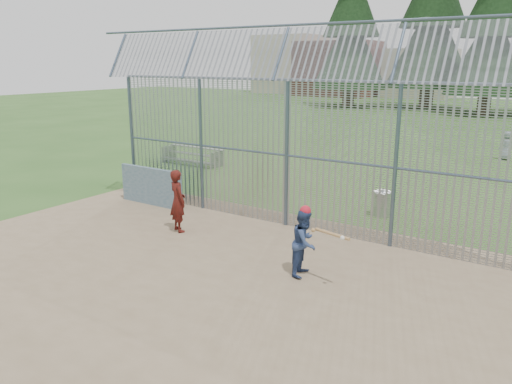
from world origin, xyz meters
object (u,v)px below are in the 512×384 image
Objects in this scene: onlooker at (178,201)px; trash_can at (382,203)px; bleacher at (192,155)px; batter at (305,242)px; dugout_wall at (151,186)px.

trash_can is at bearing -107.78° from onlooker.
batter is at bearing -38.45° from bleacher.
dugout_wall is 2.86m from onlooker.
onlooker reaches higher than dugout_wall.
batter reaches higher than bleacher.
trash_can is (4.06, 4.42, -0.48)m from onlooker.
batter is 12.64m from bleacher.
dugout_wall reaches higher than bleacher.
onlooker is at bearing -30.50° from dugout_wall.
batter reaches higher than trash_can.
batter is 4.22m from onlooker.
batter is (6.62, -2.08, 0.12)m from dugout_wall.
batter is 5.07m from trash_can.
trash_can is (6.52, 2.97, -0.24)m from dugout_wall.
dugout_wall is 3.05× the size of trash_can.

